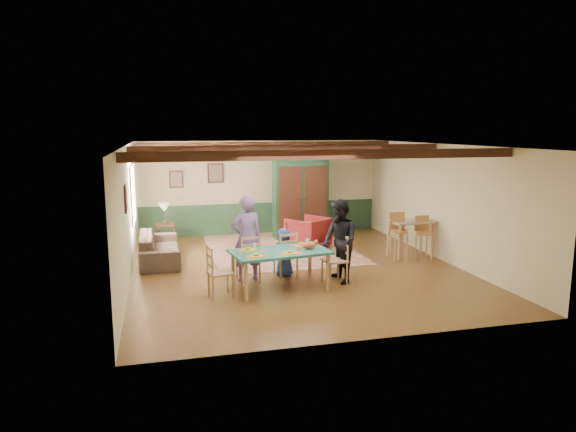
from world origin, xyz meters
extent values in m
plane|color=#553517|center=(0.00, 0.00, 0.00)|extent=(8.00, 8.00, 0.00)
cube|color=beige|center=(0.00, 4.00, 1.35)|extent=(7.00, 0.02, 2.70)
cube|color=beige|center=(-3.50, 0.00, 1.35)|extent=(0.02, 8.00, 2.70)
cube|color=beige|center=(3.50, 0.00, 1.35)|extent=(0.02, 8.00, 2.70)
cube|color=white|center=(0.00, 0.00, 2.70)|extent=(7.00, 8.00, 0.02)
cube|color=#213C27|center=(0.00, 3.98, 0.45)|extent=(6.95, 0.03, 0.90)
cube|color=black|center=(0.00, -2.30, 2.61)|extent=(6.95, 0.16, 0.16)
cube|color=black|center=(0.00, 0.40, 2.61)|extent=(6.95, 0.16, 0.16)
cube|color=black|center=(0.00, 3.00, 2.61)|extent=(6.95, 0.16, 0.16)
imported|color=slate|center=(-1.20, -0.63, 0.87)|extent=(0.69, 0.50, 1.75)
imported|color=black|center=(0.57, -1.20, 0.84)|extent=(0.74, 0.89, 1.67)
imported|color=navy|center=(-0.40, -0.51, 0.51)|extent=(0.54, 0.39, 1.02)
cube|color=tan|center=(0.07, 1.89, 0.01)|extent=(3.59, 4.25, 0.01)
cube|color=#13311E|center=(0.96, 3.15, 1.17)|extent=(1.66, 0.68, 2.34)
imported|color=#511014|center=(0.77, 1.71, 0.42)|extent=(1.25, 1.26, 0.83)
imported|color=#392B23|center=(-2.91, 1.38, 0.33)|extent=(0.88, 2.23, 0.65)
camera|label=1|loc=(-2.84, -10.58, 3.05)|focal=32.00mm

